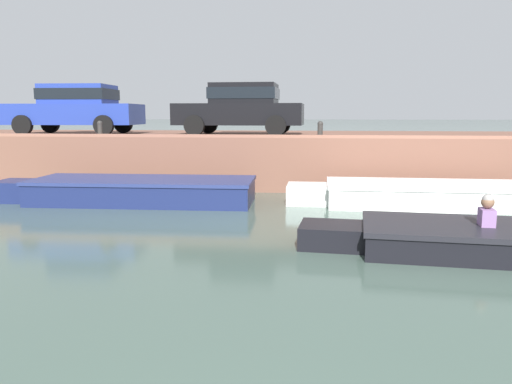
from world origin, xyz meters
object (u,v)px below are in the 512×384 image
(boat_moored_central_white, at_px, (424,194))
(mooring_bollard_mid, at_px, (320,129))
(car_leftmost_blue, at_px, (76,107))
(car_left_inner_black, at_px, (242,107))
(mooring_bollard_west, at_px, (100,128))
(boat_moored_west_navy, at_px, (133,191))

(boat_moored_central_white, distance_m, mooring_bollard_mid, 3.32)
(car_leftmost_blue, xyz_separation_m, car_left_inner_black, (5.29, -0.00, -0.00))
(car_leftmost_blue, relative_size, mooring_bollard_west, 9.31)
(mooring_bollard_west, bearing_deg, boat_moored_west_navy, -51.62)
(car_leftmost_blue, bearing_deg, boat_moored_west_navy, -50.33)
(boat_moored_west_navy, height_order, boat_moored_central_white, boat_moored_west_navy)
(boat_moored_central_white, distance_m, car_leftmost_blue, 10.85)
(mooring_bollard_west, distance_m, mooring_bollard_mid, 6.16)
(boat_moored_central_white, bearing_deg, car_left_inner_black, 143.45)
(boat_moored_west_navy, distance_m, car_left_inner_black, 4.83)
(boat_moored_central_white, distance_m, car_left_inner_black, 6.26)
(boat_moored_west_navy, height_order, mooring_bollard_mid, mooring_bollard_mid)
(boat_moored_central_white, height_order, car_leftmost_blue, car_leftmost_blue)
(mooring_bollard_west, bearing_deg, boat_moored_central_white, -11.93)
(car_leftmost_blue, relative_size, car_left_inner_black, 1.06)
(car_left_inner_black, height_order, mooring_bollard_west, car_left_inner_black)
(mooring_bollard_mid, bearing_deg, mooring_bollard_west, 180.00)
(boat_moored_west_navy, xyz_separation_m, mooring_bollard_west, (-1.68, 2.12, 1.43))
(boat_moored_west_navy, xyz_separation_m, car_leftmost_blue, (-3.19, 3.85, 2.04))
(car_left_inner_black, relative_size, mooring_bollard_west, 8.76)
(mooring_bollard_mid, bearing_deg, car_leftmost_blue, 167.33)
(boat_moored_central_white, xyz_separation_m, mooring_bollard_mid, (-2.38, 1.80, 1.45))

